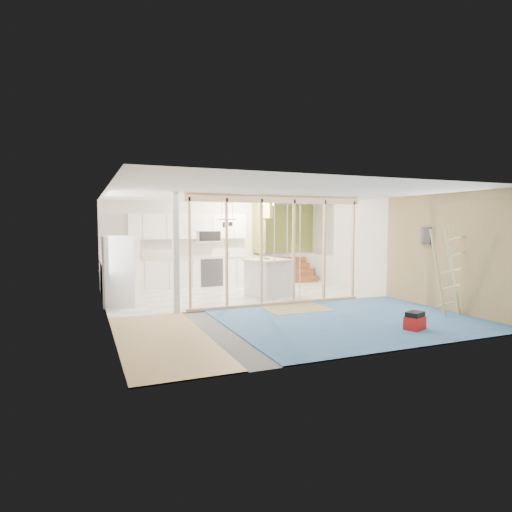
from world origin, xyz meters
name	(u,v)px	position (x,y,z in m)	size (l,w,h in m)	color
room	(266,251)	(0.00, 0.00, 1.30)	(7.01, 8.01, 2.61)	slate
floor_overlays	(268,305)	(0.07, 0.06, 0.01)	(7.00, 8.00, 0.03)	white
stud_frame	(257,239)	(-0.22, 0.00, 1.58)	(4.66, 0.14, 2.60)	#EABD8F
base_cabinets	(169,274)	(-1.61, 3.36, 0.47)	(4.45, 2.24, 0.93)	white
upper_cabinets	(191,227)	(-0.84, 3.82, 1.82)	(3.60, 0.41, 0.85)	white
green_partition	(278,254)	(2.04, 3.66, 0.94)	(2.25, 1.51, 2.60)	olive
pot_rack	(227,221)	(-0.31, 1.89, 2.00)	(0.52, 0.52, 0.72)	black
sheathing_panel	(448,253)	(3.48, -2.00, 1.30)	(0.02, 4.00, 2.60)	tan
electrical_panel	(426,236)	(3.43, -1.40, 1.65)	(0.04, 0.30, 0.40)	#343438
ceiling_light	(269,204)	(1.40, 3.00, 2.54)	(0.32, 0.32, 0.08)	#FFEABF
fridge	(122,271)	(-3.09, 1.29, 0.83)	(0.90, 0.87, 1.65)	silver
island	(268,278)	(0.60, 1.22, 0.50)	(1.28, 1.28, 1.00)	silver
bowl	(266,258)	(0.56, 1.25, 1.03)	(0.23, 0.23, 0.06)	white
soap_bottle_a	(141,253)	(-2.35, 3.68, 1.07)	(0.11, 0.11, 0.27)	#A6ABB9
soap_bottle_b	(230,253)	(0.37, 3.67, 1.02)	(0.08, 0.08, 0.17)	white
toolbox	(415,321)	(1.59, -3.09, 0.16)	(0.44, 0.39, 0.34)	#B41410
ladder	(447,272)	(3.08, -2.39, 0.93)	(0.97, 0.14, 1.81)	tan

